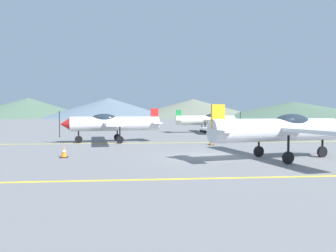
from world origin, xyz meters
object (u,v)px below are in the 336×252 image
airplane_far (208,120)px  traffic_cone_front (211,141)px  traffic_cone_side (64,152)px  airplane_mid (112,123)px  airplane_near (281,129)px

airplane_far → traffic_cone_front: 13.28m
traffic_cone_side → airplane_mid: bearing=78.4°
traffic_cone_side → traffic_cone_front: bearing=29.9°
airplane_near → airplane_mid: (-9.21, 9.34, 0.00)m
airplane_near → airplane_far: (0.81, 19.66, 0.00)m
airplane_far → traffic_cone_side: size_ratio=15.15×
airplane_mid → traffic_cone_side: size_ratio=15.18×
traffic_cone_front → airplane_near: bearing=-74.4°
traffic_cone_front → traffic_cone_side: 10.31m
traffic_cone_front → traffic_cone_side: bearing=-150.1°
airplane_near → airplane_mid: size_ratio=1.00×
airplane_near → traffic_cone_front: airplane_near is taller
traffic_cone_front → traffic_cone_side: same height
airplane_far → traffic_cone_front: bearing=-101.7°
airplane_mid → airplane_far: 14.38m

